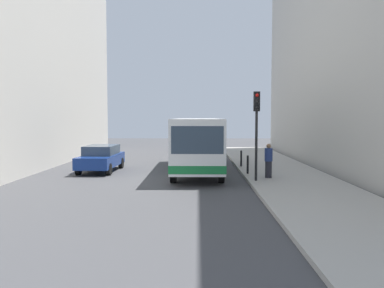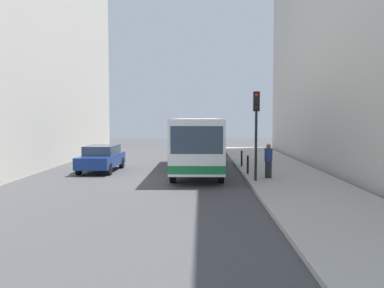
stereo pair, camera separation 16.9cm
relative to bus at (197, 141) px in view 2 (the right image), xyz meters
name	(u,v)px [view 2 (the right image)]	position (x,y,z in m)	size (l,w,h in m)	color
ground_plane	(180,180)	(-0.82, -3.22, -1.73)	(80.00, 80.00, 0.00)	#424244
sidewalk	(291,179)	(4.58, -3.22, -1.65)	(4.40, 40.00, 0.15)	#ADA89E
building_right	(384,35)	(10.68, 0.78, 6.04)	(7.00, 32.00, 15.53)	#BCB7AD
bus	(197,141)	(0.00, 0.00, 0.00)	(2.56, 11.03, 3.00)	white
car_beside_bus	(102,158)	(-5.46, -0.08, -0.94)	(1.96, 4.45, 1.48)	navy
car_behind_bus	(196,145)	(-0.21, 10.45, -0.94)	(1.90, 4.42, 1.48)	silver
traffic_light	(256,119)	(2.73, -4.32, 1.28)	(0.28, 0.33, 4.10)	black
bollard_near	(248,165)	(2.63, -2.01, -1.10)	(0.11, 0.11, 0.95)	black
bollard_mid	(242,158)	(2.63, 1.17, -1.10)	(0.11, 0.11, 0.95)	black
pedestrian_near_signal	(268,161)	(3.46, -3.42, -0.75)	(0.38, 0.38, 1.66)	#26262D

